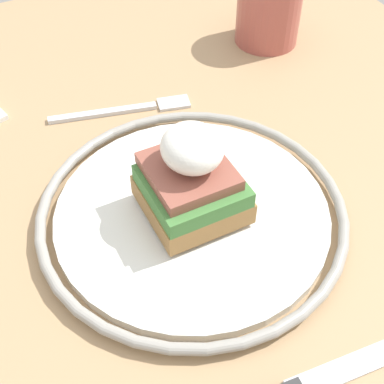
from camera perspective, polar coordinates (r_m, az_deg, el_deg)
dining_table at (r=0.57m, az=-1.51°, el=-10.60°), size 1.01×0.91×0.72m
plate at (r=0.49m, az=0.00°, el=-2.17°), size 0.29×0.29×0.02m
sandwich at (r=0.46m, az=-0.04°, el=1.35°), size 0.08×0.08×0.09m
fork at (r=0.62m, az=-6.74°, el=8.78°), size 0.05×0.16×0.00m
cup at (r=0.73m, az=8.18°, el=18.55°), size 0.08×0.08×0.08m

